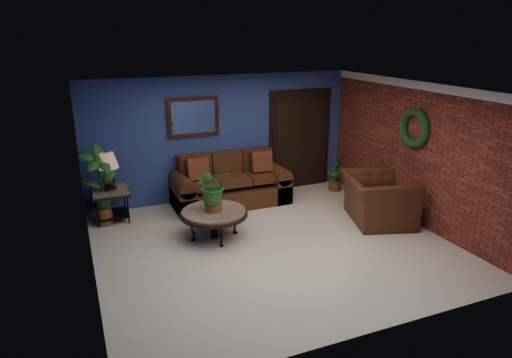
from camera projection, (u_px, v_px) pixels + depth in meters
name	position (u px, v px, depth m)	size (l,w,h in m)	color
floor	(273.00, 245.00, 7.41)	(5.50, 5.50, 0.00)	beige
wall_back	(223.00, 138.00, 9.22)	(5.50, 0.04, 2.50)	navy
wall_left	(85.00, 195.00, 6.02)	(0.04, 5.00, 2.50)	navy
wall_right_brick	(416.00, 154.00, 8.03)	(0.04, 5.00, 2.50)	maroon
ceiling	(275.00, 89.00, 6.64)	(5.50, 5.00, 0.02)	white
crown_molding	(422.00, 86.00, 7.65)	(0.03, 5.00, 0.14)	white
wall_mirror	(193.00, 117.00, 8.82)	(1.02, 0.06, 0.77)	#462511
closet_door	(300.00, 140.00, 9.89)	(1.44, 0.06, 2.18)	black
wreath	(414.00, 128.00, 7.91)	(0.72, 0.72, 0.16)	black
sofa	(229.00, 187.00, 9.13)	(2.27, 0.98, 1.02)	#472314
coffee_table	(214.00, 214.00, 7.55)	(1.12, 1.12, 0.48)	#4D4743
end_table	(111.00, 197.00, 8.23)	(0.66, 0.66, 0.60)	#4D4743
table_lamp	(107.00, 167.00, 8.06)	(0.40, 0.40, 0.66)	#462511
side_chair	(264.00, 171.00, 9.37)	(0.44, 0.44, 1.00)	#562E18
armchair	(377.00, 199.00, 8.23)	(1.31, 1.14, 0.85)	#472314
coffee_plant	(213.00, 186.00, 7.40)	(0.64, 0.57, 0.77)	brown
floor_plant	(336.00, 173.00, 9.83)	(0.34, 0.27, 0.77)	brown
tall_plant	(100.00, 182.00, 7.99)	(0.71, 0.55, 1.47)	brown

